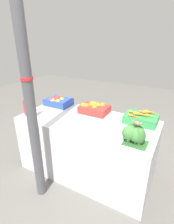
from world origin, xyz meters
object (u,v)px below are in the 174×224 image
Objects in this scene: carrot_crate at (141,118)px; juice_bottle_amber at (33,108)px; support_pole at (27,80)px; orange_crate at (94,108)px; juice_bottle_ruby at (26,106)px; sparrow_bird at (137,123)px; apple_crate at (58,101)px; broccoli_pile at (134,134)px.

juice_bottle_amber reaches higher than carrot_crate.
juice_bottle_amber is (-0.35, 0.35, -0.47)m from support_pole.
juice_bottle_ruby reaches higher than orange_crate.
carrot_crate is at bearing 121.33° from sparrow_bird.
apple_crate is at bearing 74.14° from juice_bottle_ruby.
support_pole is at bearing -44.96° from juice_bottle_amber.
juice_bottle_ruby is at bearing -160.44° from carrot_crate.
support_pole is 1.31m from carrot_crate.
carrot_crate is 2.89× the size of sparrow_bird.
support_pole reaches higher than juice_bottle_ruby.
juice_bottle_ruby reaches higher than carrot_crate.
support_pole is at bearing -107.04° from orange_crate.
juice_bottle_ruby is (-0.47, 0.35, -0.45)m from support_pole.
sparrow_bird is at bearing 0.80° from juice_bottle_ruby.
juice_bottle_amber is 2.07× the size of sparrow_bird.
carrot_crate is (1.21, 0.00, -0.00)m from apple_crate.
apple_crate is 2.89× the size of sparrow_bird.
support_pole reaches higher than sparrow_bird.
juice_bottle_amber is at bearing -154.59° from sparrow_bird.
juice_bottle_amber is at bearing -179.27° from broccoli_pile.
apple_crate is 0.50m from juice_bottle_ruby.
broccoli_pile is 0.91× the size of juice_bottle_amber.
orange_crate is 1.27× the size of juice_bottle_ruby.
support_pole reaches higher than orange_crate.
support_pole reaches higher than broccoli_pile.
sparrow_bird reaches higher than orange_crate.
sparrow_bird is (0.68, -0.46, 0.14)m from orange_crate.
carrot_crate is 0.46m from broccoli_pile.
broccoli_pile reaches higher than orange_crate.
broccoli_pile is 1.27m from juice_bottle_amber.
juice_bottle_ruby reaches higher than sparrow_bird.
juice_bottle_amber is (-0.02, -0.47, 0.05)m from apple_crate.
orange_crate is (0.26, 0.83, -0.51)m from support_pole.
carrot_crate is 1.27× the size of juice_bottle_ruby.
support_pole is 9.21× the size of juice_bottle_ruby.
carrot_crate is at bearing 21.25° from juice_bottle_amber.
sparrow_bird is (1.28, 0.02, 0.09)m from juice_bottle_amber.
carrot_crate is 1.32m from juice_bottle_amber.
carrot_crate is 1.40× the size of juice_bottle_amber.
orange_crate is 0.83m from sparrow_bird.
orange_crate is (0.59, 0.01, 0.00)m from apple_crate.
juice_bottle_amber is at bearing -158.75° from carrot_crate.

